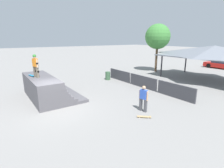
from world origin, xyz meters
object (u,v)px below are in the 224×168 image
object	(u,v)px
tree_beside_pavilion	(158,37)
parked_car_red	(221,64)
skater_on_deck	(35,64)
bystander_walking	(143,97)
skateboard_on_ground	(145,117)
trash_bin	(108,76)
skateboard_on_deck	(32,76)

from	to	relation	value
tree_beside_pavilion	parked_car_red	xyz separation A→B (m)	(3.84, 9.52, -3.87)
skater_on_deck	tree_beside_pavilion	xyz separation A→B (m)	(-2.66, 15.36, 1.92)
bystander_walking	skateboard_on_ground	world-z (taller)	bystander_walking
tree_beside_pavilion	parked_car_red	world-z (taller)	tree_beside_pavilion
bystander_walking	trash_bin	bearing A→B (deg)	-28.53
bystander_walking	parked_car_red	xyz separation A→B (m)	(-4.66, 20.20, -0.29)
trash_bin	skater_on_deck	bearing A→B (deg)	-72.98
tree_beside_pavilion	parked_car_red	size ratio (longest dim) A/B	1.36
skateboard_on_deck	trash_bin	xyz separation A→B (m)	(-1.74, 7.70, -1.26)
skateboard_on_ground	trash_bin	bearing A→B (deg)	112.11
skateboard_on_deck	skateboard_on_ground	distance (m)	8.47
skateboard_on_ground	trash_bin	size ratio (longest dim) A/B	0.83
skater_on_deck	skateboard_on_ground	distance (m)	8.12
skater_on_deck	bystander_walking	size ratio (longest dim) A/B	1.01
skater_on_deck	skateboard_on_deck	size ratio (longest dim) A/B	1.88
skateboard_on_ground	parked_car_red	world-z (taller)	parked_car_red
bystander_walking	trash_bin	size ratio (longest dim) A/B	1.88
skateboard_on_ground	trash_bin	distance (m)	9.47
skateboard_on_ground	trash_bin	world-z (taller)	trash_bin
skater_on_deck	parked_car_red	distance (m)	24.98
skater_on_deck	parked_car_red	bearing A→B (deg)	70.92
skater_on_deck	bystander_walking	world-z (taller)	skater_on_deck
skateboard_on_deck	bystander_walking	xyz separation A→B (m)	(6.40, 4.88, -0.80)
skater_on_deck	parked_car_red	world-z (taller)	skater_on_deck
skater_on_deck	tree_beside_pavilion	distance (m)	15.70
skater_on_deck	trash_bin	bearing A→B (deg)	90.66
bystander_walking	skateboard_on_ground	bearing A→B (deg)	132.09
bystander_walking	skateboard_on_deck	bearing A→B (deg)	27.95
skateboard_on_deck	bystander_walking	distance (m)	8.08
skater_on_deck	trash_bin	world-z (taller)	skater_on_deck
bystander_walking	trash_bin	world-z (taller)	bystander_walking
trash_bin	parked_car_red	world-z (taller)	parked_car_red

